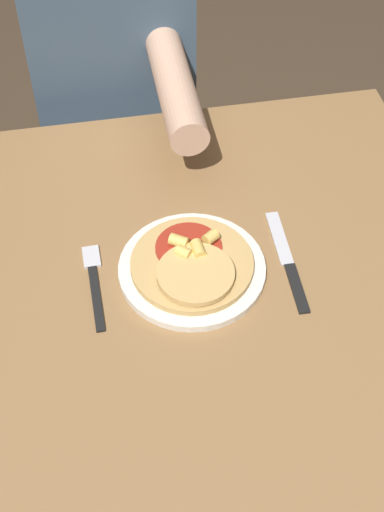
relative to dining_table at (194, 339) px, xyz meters
name	(u,v)px	position (x,y,z in m)	size (l,w,h in m)	color
ground_plane	(193,489)	(0.00, 0.00, -0.64)	(8.00, 8.00, 0.00)	#423323
dining_table	(194,339)	(0.00, 0.00, 0.00)	(0.94, 0.93, 0.77)	olive
plate	(192,269)	(0.01, 0.05, 0.13)	(0.24, 0.24, 0.01)	silver
pizza	(193,264)	(0.01, 0.04, 0.15)	(0.20, 0.20, 0.04)	tan
fork	(94,281)	(-0.15, 0.05, 0.13)	(0.03, 0.18, 0.00)	black
knife	(288,262)	(0.16, 0.04, 0.13)	(0.03, 0.22, 0.00)	black
person_diner	(115,93)	(-0.06, 0.65, 0.06)	(0.33, 0.52, 1.21)	#2D2D38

